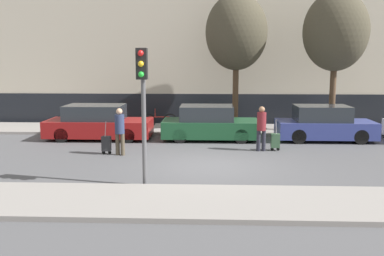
{
  "coord_description": "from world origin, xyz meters",
  "views": [
    {
      "loc": [
        -0.07,
        -13.46,
        3.4
      ],
      "look_at": [
        -0.72,
        1.8,
        0.95
      ],
      "focal_mm": 40.0,
      "sensor_mm": 36.0,
      "label": 1
    }
  ],
  "objects_px": {
    "parked_car_0": "(98,123)",
    "bare_tree_down_street": "(336,32)",
    "parked_car_1": "(209,124)",
    "traffic_light": "(143,89)",
    "parked_car_2": "(324,125)",
    "trolley_right": "(275,141)",
    "pedestrian_left": "(120,129)",
    "bare_tree_near_crossing": "(236,33)",
    "pedestrian_right": "(261,126)",
    "trolley_left": "(106,144)",
    "parked_bicycle": "(159,121)"
  },
  "relations": [
    {
      "from": "pedestrian_right",
      "to": "bare_tree_near_crossing",
      "type": "distance_m",
      "value": 5.98
    },
    {
      "from": "parked_car_0",
      "to": "parked_car_2",
      "type": "relative_size",
      "value": 1.11
    },
    {
      "from": "pedestrian_left",
      "to": "bare_tree_near_crossing",
      "type": "distance_m",
      "value": 8.02
    },
    {
      "from": "trolley_right",
      "to": "parked_bicycle",
      "type": "bearing_deg",
      "value": 138.49
    },
    {
      "from": "parked_car_0",
      "to": "bare_tree_down_street",
      "type": "bearing_deg",
      "value": 8.94
    },
    {
      "from": "parked_car_2",
      "to": "bare_tree_down_street",
      "type": "xyz_separation_m",
      "value": [
        0.74,
        1.6,
        3.94
      ]
    },
    {
      "from": "parked_car_1",
      "to": "pedestrian_right",
      "type": "xyz_separation_m",
      "value": [
        1.95,
        -2.25,
        0.28
      ]
    },
    {
      "from": "trolley_right",
      "to": "pedestrian_left",
      "type": "bearing_deg",
      "value": -170.04
    },
    {
      "from": "pedestrian_left",
      "to": "bare_tree_down_street",
      "type": "distance_m",
      "value": 10.63
    },
    {
      "from": "trolley_left",
      "to": "traffic_light",
      "type": "height_order",
      "value": "traffic_light"
    },
    {
      "from": "trolley_right",
      "to": "traffic_light",
      "type": "relative_size",
      "value": 0.32
    },
    {
      "from": "traffic_light",
      "to": "bare_tree_near_crossing",
      "type": "bearing_deg",
      "value": 72.44
    },
    {
      "from": "parked_car_2",
      "to": "trolley_right",
      "type": "xyz_separation_m",
      "value": [
        -2.36,
        -2.14,
        -0.3
      ]
    },
    {
      "from": "pedestrian_left",
      "to": "trolley_right",
      "type": "xyz_separation_m",
      "value": [
        5.69,
        1.0,
        -0.58
      ]
    },
    {
      "from": "trolley_left",
      "to": "parked_car_1",
      "type": "bearing_deg",
      "value": 39.1
    },
    {
      "from": "bare_tree_down_street",
      "to": "trolley_right",
      "type": "bearing_deg",
      "value": -129.6
    },
    {
      "from": "parked_car_0",
      "to": "bare_tree_near_crossing",
      "type": "distance_m",
      "value": 7.63
    },
    {
      "from": "parked_car_2",
      "to": "parked_bicycle",
      "type": "xyz_separation_m",
      "value": [
        -7.27,
        2.21,
        -0.19
      ]
    },
    {
      "from": "pedestrian_left",
      "to": "traffic_light",
      "type": "distance_m",
      "value": 4.42
    },
    {
      "from": "parked_car_1",
      "to": "bare_tree_down_street",
      "type": "height_order",
      "value": "bare_tree_down_street"
    },
    {
      "from": "trolley_left",
      "to": "parked_bicycle",
      "type": "height_order",
      "value": "trolley_left"
    },
    {
      "from": "pedestrian_right",
      "to": "traffic_light",
      "type": "distance_m",
      "value": 6.24
    },
    {
      "from": "parked_car_1",
      "to": "trolley_left",
      "type": "xyz_separation_m",
      "value": [
        -3.73,
        -3.03,
        -0.29
      ]
    },
    {
      "from": "parked_car_0",
      "to": "pedestrian_right",
      "type": "bearing_deg",
      "value": -17.97
    },
    {
      "from": "parked_car_0",
      "to": "bare_tree_down_street",
      "type": "xyz_separation_m",
      "value": [
        10.38,
        1.63,
        3.94
      ]
    },
    {
      "from": "pedestrian_left",
      "to": "parked_bicycle",
      "type": "bearing_deg",
      "value": 96.74
    },
    {
      "from": "parked_car_1",
      "to": "parked_car_2",
      "type": "height_order",
      "value": "parked_car_2"
    },
    {
      "from": "parked_car_2",
      "to": "trolley_left",
      "type": "relative_size",
      "value": 3.37
    },
    {
      "from": "parked_car_1",
      "to": "trolley_right",
      "type": "distance_m",
      "value": 3.32
    },
    {
      "from": "parked_car_1",
      "to": "traffic_light",
      "type": "relative_size",
      "value": 1.1
    },
    {
      "from": "parked_bicycle",
      "to": "trolley_right",
      "type": "bearing_deg",
      "value": -41.51
    },
    {
      "from": "pedestrian_left",
      "to": "parked_bicycle",
      "type": "height_order",
      "value": "pedestrian_left"
    },
    {
      "from": "pedestrian_right",
      "to": "parked_bicycle",
      "type": "bearing_deg",
      "value": -53.72
    },
    {
      "from": "traffic_light",
      "to": "parked_car_2",
      "type": "bearing_deg",
      "value": 46.6
    },
    {
      "from": "trolley_right",
      "to": "bare_tree_near_crossing",
      "type": "bearing_deg",
      "value": 105.36
    },
    {
      "from": "parked_car_2",
      "to": "traffic_light",
      "type": "xyz_separation_m",
      "value": [
        -6.59,
        -6.97,
        1.95
      ]
    },
    {
      "from": "traffic_light",
      "to": "bare_tree_down_street",
      "type": "bearing_deg",
      "value": 49.46
    },
    {
      "from": "traffic_light",
      "to": "parked_bicycle",
      "type": "relative_size",
      "value": 2.09
    },
    {
      "from": "pedestrian_left",
      "to": "pedestrian_right",
      "type": "bearing_deg",
      "value": 25.08
    },
    {
      "from": "pedestrian_left",
      "to": "trolley_left",
      "type": "height_order",
      "value": "pedestrian_left"
    },
    {
      "from": "trolley_left",
      "to": "bare_tree_near_crossing",
      "type": "xyz_separation_m",
      "value": [
        4.96,
        5.43,
        4.26
      ]
    },
    {
      "from": "bare_tree_near_crossing",
      "to": "bare_tree_down_street",
      "type": "distance_m",
      "value": 4.43
    },
    {
      "from": "pedestrian_right",
      "to": "bare_tree_down_street",
      "type": "xyz_separation_m",
      "value": [
        3.64,
        3.82,
        3.67
      ]
    },
    {
      "from": "parked_car_1",
      "to": "parked_car_0",
      "type": "bearing_deg",
      "value": -179.24
    },
    {
      "from": "pedestrian_left",
      "to": "trolley_left",
      "type": "bearing_deg",
      "value": -179.95
    },
    {
      "from": "trolley_right",
      "to": "parked_car_1",
      "type": "bearing_deg",
      "value": 138.92
    },
    {
      "from": "trolley_right",
      "to": "bare_tree_down_street",
      "type": "bearing_deg",
      "value": 50.4
    },
    {
      "from": "bare_tree_near_crossing",
      "to": "trolley_left",
      "type": "bearing_deg",
      "value": -132.42
    },
    {
      "from": "parked_car_0",
      "to": "parked_car_1",
      "type": "bearing_deg",
      "value": 0.76
    },
    {
      "from": "parked_car_1",
      "to": "bare_tree_near_crossing",
      "type": "bearing_deg",
      "value": 62.8
    }
  ]
}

